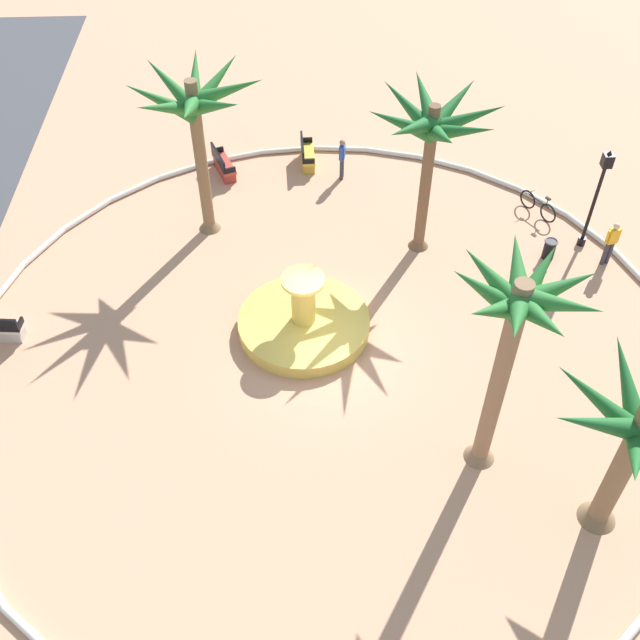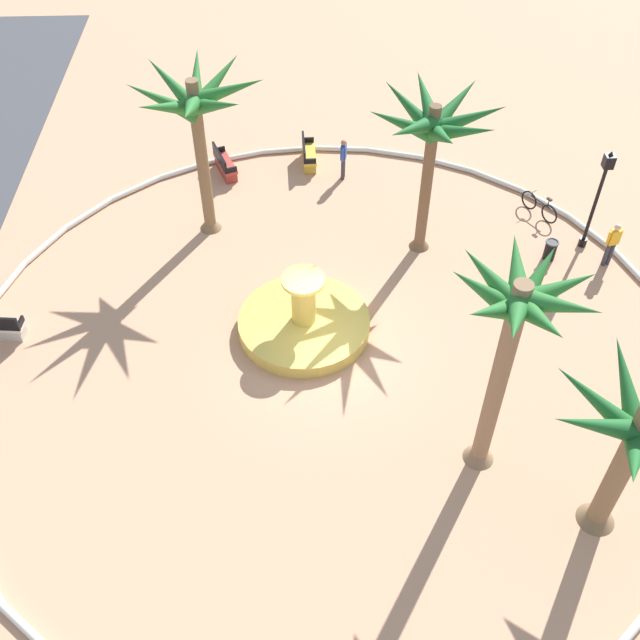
% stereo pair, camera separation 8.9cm
% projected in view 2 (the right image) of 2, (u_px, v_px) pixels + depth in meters
% --- Properties ---
extents(ground_plane, '(80.00, 80.00, 0.00)m').
position_uv_depth(ground_plane, '(327.00, 349.00, 22.50)').
color(ground_plane, tan).
extents(plaza_curb, '(21.91, 21.91, 0.20)m').
position_uv_depth(plaza_curb, '(327.00, 347.00, 22.43)').
color(plaza_curb, silver).
rests_on(plaza_curb, ground).
extents(fountain, '(4.05, 4.05, 2.11)m').
position_uv_depth(fountain, '(304.00, 322.00, 22.87)').
color(fountain, gold).
rests_on(fountain, ground).
extents(palm_tree_near_fountain, '(4.31, 4.44, 4.75)m').
position_uv_depth(palm_tree_near_fountain, '(636.00, 437.00, 16.05)').
color(palm_tree_near_fountain, brown).
rests_on(palm_tree_near_fountain, ground).
extents(palm_tree_by_curb, '(3.42, 3.33, 6.54)m').
position_uv_depth(palm_tree_by_curb, '(514.00, 323.00, 16.12)').
color(palm_tree_by_curb, '#8E6B4C').
rests_on(palm_tree_by_curb, ground).
extents(palm_tree_mid_plaza, '(4.48, 4.41, 5.94)m').
position_uv_depth(palm_tree_mid_plaza, '(196.00, 110.00, 23.24)').
color(palm_tree_mid_plaza, brown).
rests_on(palm_tree_mid_plaza, ground).
extents(palm_tree_far_side, '(4.44, 4.36, 5.66)m').
position_uv_depth(palm_tree_far_side, '(433.00, 131.00, 22.62)').
color(palm_tree_far_side, brown).
rests_on(palm_tree_far_side, ground).
extents(bench_east, '(1.61, 0.54, 1.00)m').
position_uv_depth(bench_east, '(309.00, 156.00, 29.17)').
color(bench_east, gold).
rests_on(bench_east, ground).
extents(bench_north, '(1.67, 1.03, 1.00)m').
position_uv_depth(bench_north, '(225.00, 166.00, 28.72)').
color(bench_north, '#B73D33').
rests_on(bench_north, ground).
extents(lamppost, '(0.32, 0.32, 3.79)m').
position_uv_depth(lamppost, '(599.00, 193.00, 24.33)').
color(lamppost, black).
rests_on(lamppost, ground).
extents(trash_bin, '(0.46, 0.46, 0.73)m').
position_uv_depth(trash_bin, '(550.00, 249.00, 25.16)').
color(trash_bin, black).
rests_on(trash_bin, ground).
extents(bicycle_red_frame, '(1.50, 0.95, 0.94)m').
position_uv_depth(bicycle_red_frame, '(539.00, 207.00, 26.84)').
color(bicycle_red_frame, black).
rests_on(bicycle_red_frame, ground).
extents(person_cyclist_helmet, '(0.28, 0.52, 1.69)m').
position_uv_depth(person_cyclist_helmet, '(612.00, 242.00, 24.54)').
color(person_cyclist_helmet, '#33333D').
rests_on(person_cyclist_helmet, ground).
extents(person_cyclist_photo, '(0.52, 0.27, 1.67)m').
position_uv_depth(person_cyclist_photo, '(343.00, 157.00, 28.08)').
color(person_cyclist_photo, '#33333D').
rests_on(person_cyclist_photo, ground).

